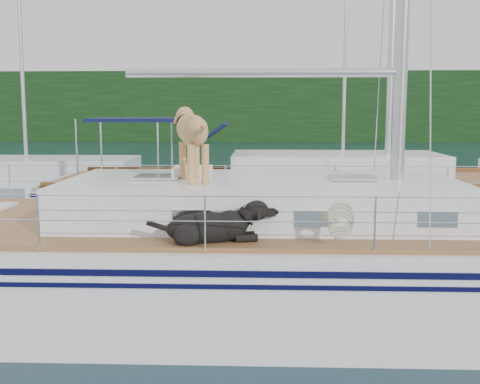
{
  "coord_description": "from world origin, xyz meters",
  "views": [
    {
      "loc": [
        0.81,
        -8.03,
        2.73
      ],
      "look_at": [
        0.5,
        0.2,
        1.6
      ],
      "focal_mm": 45.0,
      "sensor_mm": 36.0,
      "label": 1
    }
  ],
  "objects": [
    {
      "name": "bg_boat_west",
      "position": [
        -8.0,
        14.0,
        0.45
      ],
      "size": [
        8.0,
        3.0,
        11.65
      ],
      "color": "white",
      "rests_on": "ground"
    },
    {
      "name": "tree_line",
      "position": [
        0.0,
        45.0,
        3.0
      ],
      "size": [
        90.0,
        3.0,
        6.0
      ],
      "primitive_type": "cube",
      "color": "black",
      "rests_on": "ground"
    },
    {
      "name": "neighbor_sailboat",
      "position": [
        1.43,
        6.03,
        0.63
      ],
      "size": [
        11.0,
        3.5,
        13.3
      ],
      "color": "white",
      "rests_on": "ground"
    },
    {
      "name": "main_sailboat",
      "position": [
        0.09,
        -0.01,
        0.68
      ],
      "size": [
        12.0,
        3.8,
        14.01
      ],
      "color": "white",
      "rests_on": "ground"
    },
    {
      "name": "ground",
      "position": [
        0.0,
        0.0,
        0.0
      ],
      "size": [
        120.0,
        120.0,
        0.0
      ],
      "primitive_type": "plane",
      "color": "black",
      "rests_on": "ground"
    },
    {
      "name": "bg_boat_center",
      "position": [
        4.0,
        16.0,
        0.45
      ],
      "size": [
        7.2,
        3.0,
        11.65
      ],
      "color": "white",
      "rests_on": "ground"
    },
    {
      "name": "shore_bank",
      "position": [
        0.0,
        46.2,
        0.6
      ],
      "size": [
        92.0,
        1.0,
        1.2
      ],
      "primitive_type": "cube",
      "color": "#595147",
      "rests_on": "ground"
    }
  ]
}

